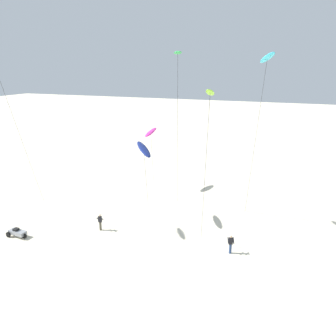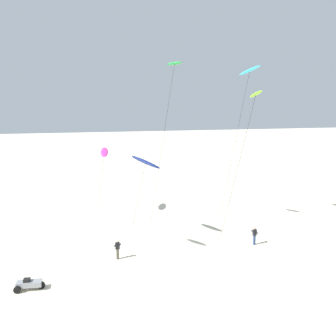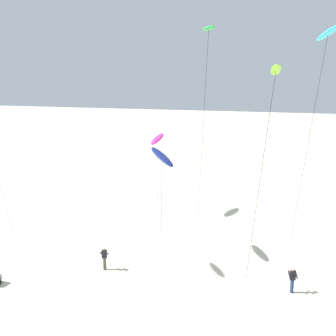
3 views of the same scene
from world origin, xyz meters
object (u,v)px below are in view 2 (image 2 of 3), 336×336
Objects in this scene: kite_navy at (145,162)px; kite_green at (174,67)px; kite_flyer_nearest at (118,249)px; kite_flyer_middle at (255,235)px; kite_cyan at (249,71)px; kite_lime at (255,98)px; kite_magenta at (104,152)px; beach_buggy at (29,284)px.

kite_navy is 9.21m from kite_green.
kite_flyer_nearest is at bearing -140.22° from kite_green.
kite_flyer_nearest is at bearing -178.27° from kite_flyer_middle.
kite_flyer_middle is (-1.26, -5.12, -14.95)m from kite_cyan.
kite_green is at bearing -176.67° from kite_cyan.
kite_lime is 1.77× the size of kite_magenta.
kite_flyer_middle is at bearing -35.70° from kite_green.
kite_cyan reaches higher than kite_navy.
kite_cyan is 7.95× the size of beach_buggy.
kite_green reaches higher than beach_buggy.
kite_flyer_middle is at bearing -19.58° from kite_navy.
beach_buggy is at bearing -167.63° from kite_flyer_middle.
kite_magenta is at bearing 152.77° from kite_cyan.
kite_flyer_nearest is 1.00× the size of kite_flyer_middle.
kite_cyan is 27.24m from beach_buggy.
kite_magenta is at bearing 109.39° from kite_navy.
kite_flyer_middle is 19.63m from beach_buggy.
beach_buggy is (-20.43, -9.32, -15.41)m from kite_cyan.
kite_flyer_middle is (9.48, -3.37, -6.60)m from kite_navy.
kite_lime is 0.84× the size of kite_green.
kite_navy is 14.18m from beach_buggy.
kite_flyer_middle is at bearing -44.18° from kite_magenta.
kite_navy is 0.50× the size of kite_cyan.
kite_flyer_nearest and kite_flyer_middle have the same top height.
kite_green is at bearing 123.94° from kite_lime.
kite_green is (2.99, 1.29, 8.61)m from kite_navy.
kite_magenta reaches higher than kite_flyer_nearest.
kite_navy is at bearing 143.13° from kite_lime.
kite_magenta is 4.73× the size of kite_flyer_middle.
kite_magenta is 18.72m from kite_flyer_middle.
kite_navy is 8.19m from kite_flyer_nearest.
kite_magenta is 3.79× the size of beach_buggy.
kite_lime is 8.35× the size of kite_flyer_middle.
kite_lime reaches higher than kite_flyer_middle.
kite_magenta is at bearing 128.87° from kite_green.
kite_navy reaches higher than kite_flyer_middle.
kite_lime is at bearing -36.87° from kite_navy.
kite_cyan is at bearing 68.74° from kite_lime.
kite_flyer_nearest is at bearing -129.26° from kite_navy.
kite_navy is at bearing 50.74° from kite_flyer_nearest.
kite_lime is at bearing -53.44° from kite_magenta.
beach_buggy is (-6.62, -3.83, -0.46)m from kite_flyer_nearest.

